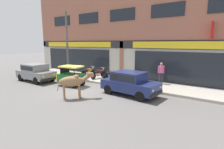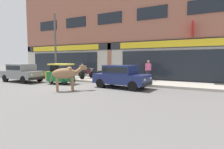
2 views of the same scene
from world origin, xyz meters
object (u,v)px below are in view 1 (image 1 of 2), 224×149
Objects in this scene: car_0 at (36,72)px; motorcycle_2 at (111,75)px; car_1 at (130,82)px; motorcycle_3 at (123,76)px; pedestrian at (161,71)px; auto_rickshaw at (70,77)px; utility_pole at (67,45)px; motorcycle_0 at (88,72)px; motorcycle_1 at (98,74)px; cow at (73,82)px.

car_0 reaches higher than motorcycle_2.
car_1 is (8.45, 1.00, 0.00)m from car_0.
pedestrian is at bearing 17.88° from motorcycle_3.
car_0 is at bearing -171.02° from auto_rickshaw.
motorcycle_2 and motorcycle_3 have the same top height.
utility_pole is at bearing -165.90° from pedestrian.
auto_rickshaw is at bearing -39.07° from utility_pole.
car_0 is 1.75× the size of auto_rickshaw.
motorcycle_0 is 1.01× the size of motorcycle_3.
motorcycle_0 is 0.32× the size of utility_pole.
pedestrian reaches higher than motorcycle_1.
pedestrian is at bearing 77.49° from car_1.
motorcycle_3 is at bearing -162.12° from pedestrian.
pedestrian is (6.48, 0.95, 0.60)m from motorcycle_0.
car_1 reaches higher than motorcycle_2.
motorcycle_1 is at bearing 19.28° from utility_pole.
pedestrian is (5.62, 3.91, 0.48)m from auto_rickshaw.
car_1 is 6.26m from motorcycle_0.
motorcycle_3 is (1.18, 0.04, 0.00)m from motorcycle_2.
auto_rickshaw reaches higher than motorcycle_1.
cow reaches higher than motorcycle_1.
cow is 0.99× the size of motorcycle_1.
car_0 is 0.98× the size of car_1.
car_0 is 8.51m from car_1.
cow is 5.07m from motorcycle_3.
pedestrian is (9.22, 4.48, 0.33)m from car_0.
motorcycle_2 is at bearing 61.18° from auto_rickshaw.
auto_rickshaw is 6.86m from pedestrian.
motorcycle_2 is at bearing 99.80° from cow.
motorcycle_1 is 1.01× the size of motorcycle_3.
motorcycle_2 is (-3.21, 2.54, -0.27)m from car_1.
utility_pole is at bearing -165.07° from motorcycle_2.
car_0 is (-6.10, 1.46, -0.19)m from cow.
motorcycle_3 is 0.31× the size of utility_pole.
motorcycle_3 is at bearing 12.00° from utility_pole.
pedestrian is (3.12, 5.94, 0.14)m from cow.
car_0 is at bearing -116.80° from utility_pole.
motorcycle_0 and motorcycle_3 have the same top height.
car_1 is 2.06× the size of motorcycle_3.
car_0 is at bearing -127.77° from motorcycle_0.
cow is at bearing -39.08° from utility_pole.
auto_rickshaw is at bearing 8.98° from car_0.
motorcycle_0 and motorcycle_1 have the same top height.
car_1 is at bearing -28.75° from motorcycle_1.
pedestrian is at bearing 62.29° from cow.
motorcycle_0 is 6.58m from pedestrian.
car_1 is 5.08m from motorcycle_1.
pedestrian reaches higher than motorcycle_0.
utility_pole reaches higher than auto_rickshaw.
motorcycle_3 is (2.42, 0.14, 0.00)m from motorcycle_1.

